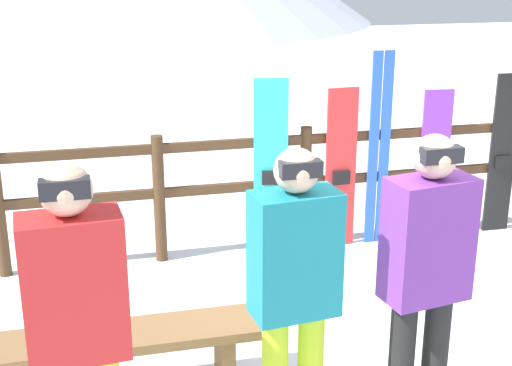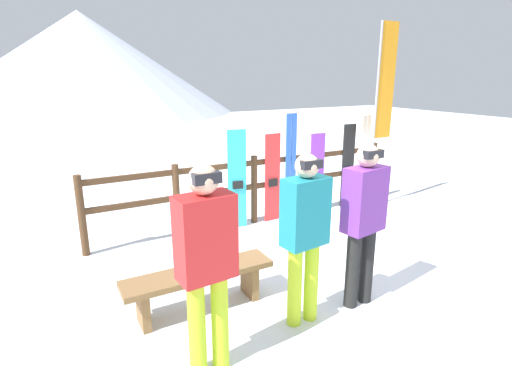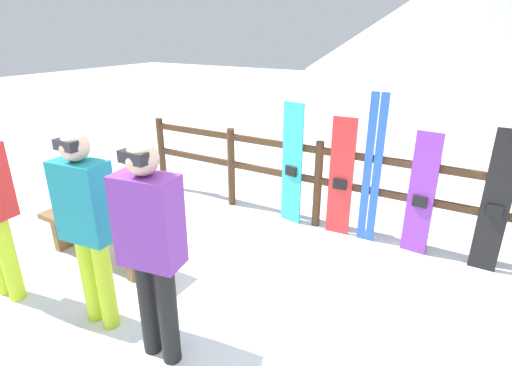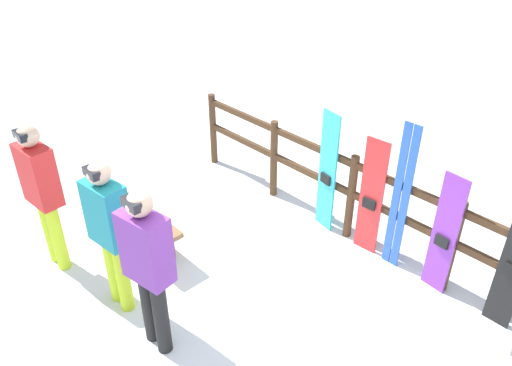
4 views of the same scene
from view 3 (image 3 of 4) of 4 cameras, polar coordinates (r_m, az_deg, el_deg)
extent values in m
plane|color=white|center=(3.63, -4.99, -19.15)|extent=(40.00, 40.00, 0.00)
cone|color=#B2BCD1|center=(26.38, 28.65, 20.35)|extent=(18.00, 18.00, 6.00)
cylinder|color=#4C331E|center=(6.29, -13.31, 4.08)|extent=(0.10, 0.10, 1.10)
cylinder|color=#4C331E|center=(5.52, -3.55, 2.22)|extent=(0.10, 0.10, 1.10)
cylinder|color=#4C331E|center=(4.96, 8.81, -0.24)|extent=(0.10, 0.10, 1.10)
cylinder|color=#4C331E|center=(4.70, 23.40, -3.11)|extent=(0.10, 0.10, 1.10)
cube|color=#4C331E|center=(4.94, 8.85, 0.35)|extent=(5.11, 0.05, 0.08)
cube|color=#4C331E|center=(4.82, 9.10, 4.62)|extent=(5.11, 0.05, 0.08)
cube|color=brown|center=(4.53, -21.71, -5.71)|extent=(1.52, 0.36, 0.06)
cube|color=brown|center=(5.05, -25.47, -6.25)|extent=(0.08, 0.29, 0.38)
cube|color=brown|center=(4.24, -16.36, -10.34)|extent=(0.08, 0.29, 0.38)
cylinder|color=#B7D826|center=(4.26, -31.83, -9.23)|extent=(0.14, 0.14, 0.83)
cylinder|color=black|center=(3.22, -15.10, -16.58)|extent=(0.14, 0.14, 0.82)
cylinder|color=black|center=(3.11, -12.41, -17.90)|extent=(0.14, 0.14, 0.82)
cube|color=#723399|center=(2.78, -15.11, -5.24)|extent=(0.47, 0.31, 0.65)
sphere|color=#D8B293|center=(2.62, -16.01, 3.34)|extent=(0.22, 0.22, 0.22)
cube|color=black|center=(2.57, -17.13, 3.51)|extent=(0.20, 0.08, 0.08)
cylinder|color=#B7D826|center=(3.69, -22.64, -12.38)|extent=(0.14, 0.14, 0.81)
cylinder|color=#B7D826|center=(3.56, -20.69, -13.43)|extent=(0.14, 0.14, 0.81)
cube|color=teal|center=(3.30, -23.38, -2.39)|extent=(0.45, 0.28, 0.64)
sphere|color=#D8B293|center=(3.16, -24.50, 4.75)|extent=(0.22, 0.22, 0.22)
cube|color=black|center=(3.12, -25.53, 4.90)|extent=(0.20, 0.08, 0.08)
cube|color=#2DBFCC|center=(4.96, 5.18, 2.63)|extent=(0.29, 0.08, 1.54)
cube|color=black|center=(4.96, 5.01, 1.70)|extent=(0.16, 0.06, 0.12)
cube|color=red|center=(4.76, 12.04, 0.75)|extent=(0.28, 0.04, 1.43)
cube|color=black|center=(4.76, 11.86, -0.16)|extent=(0.16, 0.04, 0.12)
cube|color=blue|center=(4.64, 15.65, 1.82)|extent=(0.09, 0.02, 1.73)
cube|color=blue|center=(4.61, 16.90, 1.59)|extent=(0.09, 0.02, 1.73)
cube|color=purple|center=(4.60, 22.50, -1.59)|extent=(0.27, 0.05, 1.38)
cube|color=black|center=(4.60, 22.33, -2.49)|extent=(0.15, 0.04, 0.12)
cube|color=black|center=(4.56, 31.06, -2.50)|extent=(0.26, 0.03, 1.49)
cube|color=black|center=(4.56, 30.88, -3.48)|extent=(0.14, 0.03, 0.12)
camera|label=1|loc=(3.71, -82.29, 6.11)|focal=50.00mm
camera|label=2|loc=(4.68, -73.69, 5.98)|focal=28.00mm
camera|label=4|loc=(1.82, 131.22, 39.13)|focal=35.00mm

